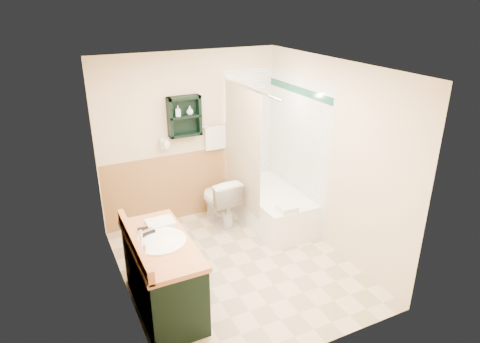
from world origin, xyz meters
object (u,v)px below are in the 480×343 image
wall_shelf (184,116)px  bathtub (270,205)px  vanity_book (137,225)px  vanity (163,275)px  soap_bottle_a (178,114)px  hair_dryer (164,144)px  soap_bottle_b (190,111)px  toilet (219,201)px

wall_shelf → bathtub: bearing=-29.8°
wall_shelf → vanity_book: (-1.06, -1.51, -0.63)m
bathtub → vanity: bearing=-149.3°
vanity → bathtub: size_ratio=0.84×
wall_shelf → soap_bottle_a: bearing=-176.8°
hair_dryer → vanity_book: hair_dryer is taller
hair_dryer → vanity: bearing=-108.7°
soap_bottle_a → wall_shelf: bearing=3.2°
hair_dryer → soap_bottle_b: soap_bottle_b is taller
vanity → bathtub: 2.24m
hair_dryer → toilet: size_ratio=0.33×
bathtub → soap_bottle_b: (-0.95, 0.58, 1.37)m
vanity → vanity_book: 0.59m
wall_shelf → soap_bottle_b: (0.08, -0.01, 0.06)m
hair_dryer → soap_bottle_b: 0.56m
bathtub → vanity_book: size_ratio=6.44×
vanity_book → bathtub: bearing=31.8°
wall_shelf → vanity: (-0.89, -1.73, -1.15)m
wall_shelf → soap_bottle_a: size_ratio=3.85×
toilet → soap_bottle_b: size_ratio=6.20×
vanity_book → soap_bottle_b: (1.14, 1.50, 0.69)m
wall_shelf → soap_bottle_a: wall_shelf is taller
soap_bottle_a → soap_bottle_b: soap_bottle_b is taller
hair_dryer → toilet: (0.64, -0.36, -0.84)m
soap_bottle_a → soap_bottle_b: size_ratio=1.21×
wall_shelf → toilet: (0.34, -0.34, -1.19)m
soap_bottle_b → vanity: bearing=-119.5°
soap_bottle_a → vanity: bearing=-115.1°
wall_shelf → vanity_book: wall_shelf is taller
wall_shelf → vanity: wall_shelf is taller
vanity → bathtub: (1.92, 1.14, -0.16)m
soap_bottle_b → toilet: bearing=-52.1°
vanity → vanity_book: vanity_book is taller
vanity → soap_bottle_a: bearing=64.9°
toilet → soap_bottle_a: 1.35m
soap_bottle_b → vanity_book: bearing=-127.2°
bathtub → toilet: size_ratio=2.05×
vanity → vanity_book: size_ratio=5.41×
bathtub → soap_bottle_b: 1.76m
soap_bottle_a → soap_bottle_b: bearing=0.0°
toilet → soap_bottle_a: soap_bottle_a is taller
hair_dryer → vanity_book: bearing=-116.4°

